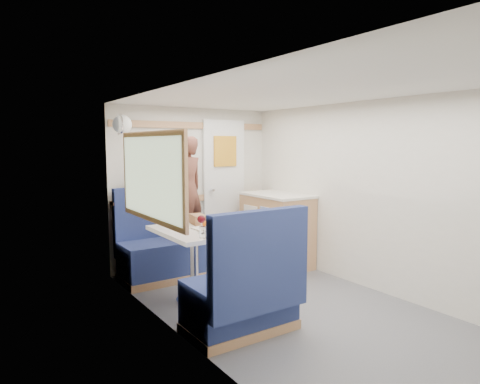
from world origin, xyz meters
TOP-DOWN VIEW (x-y plane):
  - floor at (0.00, 0.00)m, footprint 4.50×4.50m
  - ceiling at (0.00, 0.00)m, footprint 4.50×4.50m
  - wall_back at (0.00, 2.25)m, footprint 2.20×0.02m
  - wall_left at (-1.10, 0.00)m, footprint 0.02×4.50m
  - wall_right at (1.10, 0.00)m, footprint 0.02×4.50m
  - oak_trim_low at (0.00, 2.23)m, footprint 2.15×0.02m
  - oak_trim_high at (0.00, 2.23)m, footprint 2.15×0.02m
  - side_window at (-1.08, 1.00)m, footprint 0.04×1.30m
  - rear_door at (0.45, 2.22)m, footprint 0.62×0.12m
  - dinette_table at (-0.65, 1.00)m, footprint 0.62×0.92m
  - bench_far at (-0.65, 1.86)m, footprint 0.90×0.59m
  - bench_near at (-0.65, 0.14)m, footprint 0.90×0.59m
  - ledge at (-0.65, 2.12)m, footprint 0.90×0.14m
  - dome_light at (-1.04, 1.85)m, footprint 0.20×0.20m
  - galley_counter at (0.82, 1.55)m, footprint 0.57×0.92m
  - person at (-0.33, 1.76)m, footprint 0.50×0.40m
  - duffel_bag at (-0.62, 2.12)m, footprint 0.51×0.33m
  - tray at (-0.54, 0.89)m, footprint 0.24×0.32m
  - orange_fruit at (-0.55, 0.93)m, footprint 0.07×0.07m
  - cheese_block at (-0.57, 0.84)m, footprint 0.10×0.07m
  - wine_glass at (-0.67, 0.82)m, footprint 0.08×0.08m
  - tumbler_left at (-0.75, 0.62)m, footprint 0.06×0.06m
  - tumbler_mid at (-0.70, 1.33)m, footprint 0.07×0.07m
  - beer_glass at (-0.43, 0.99)m, footprint 0.06×0.06m
  - pepper_grinder at (-0.70, 1.12)m, footprint 0.03×0.03m
  - bread_loaf at (-0.48, 1.24)m, footprint 0.16×0.25m

SIDE VIEW (x-z plane):
  - floor at x=0.00m, z-range 0.00..0.00m
  - bench_far at x=-0.65m, z-range -0.22..0.83m
  - bench_near at x=-0.65m, z-range -0.22..0.83m
  - galley_counter at x=0.82m, z-range 0.01..0.93m
  - dinette_table at x=-0.65m, z-range 0.21..0.93m
  - tray at x=-0.54m, z-range 0.72..0.74m
  - cheese_block at x=-0.57m, z-range 0.74..0.77m
  - pepper_grinder at x=-0.70m, z-range 0.72..0.81m
  - bread_loaf at x=-0.48m, z-range 0.72..0.82m
  - beer_glass at x=-0.43m, z-range 0.72..0.82m
  - tumbler_left at x=-0.75m, z-range 0.72..0.82m
  - orange_fruit at x=-0.55m, z-range 0.74..0.81m
  - tumbler_mid at x=-0.70m, z-range 0.72..0.84m
  - wine_glass at x=-0.67m, z-range 0.76..0.93m
  - oak_trim_low at x=0.00m, z-range 0.81..0.89m
  - ledge at x=-0.65m, z-range 0.86..0.90m
  - rear_door at x=0.45m, z-range 0.04..1.90m
  - wall_back at x=0.00m, z-range 0.00..2.00m
  - wall_left at x=-1.10m, z-range 0.00..2.00m
  - wall_right at x=1.10m, z-range 0.00..2.00m
  - duffel_bag at x=-0.62m, z-range 0.90..1.12m
  - person at x=-0.33m, z-range 0.45..1.63m
  - side_window at x=-1.08m, z-range 0.89..1.61m
  - dome_light at x=-1.04m, z-range 1.65..1.85m
  - oak_trim_high at x=0.00m, z-range 1.74..1.82m
  - ceiling at x=0.00m, z-range 2.00..2.00m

